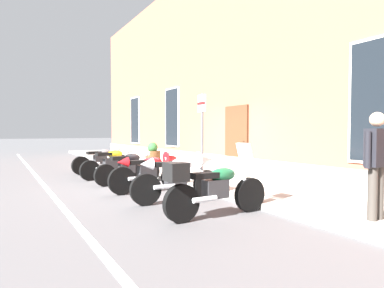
{
  "coord_description": "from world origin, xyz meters",
  "views": [
    {
      "loc": [
        8.27,
        -4.26,
        1.49
      ],
      "look_at": [
        0.96,
        0.01,
        1.17
      ],
      "focal_mm": 31.04,
      "sensor_mm": 36.0,
      "label": 1
    }
  ],
  "objects_px": {
    "pedestrian_dark_jacket": "(377,160)",
    "barrel_planter": "(153,156)",
    "motorcycle_white_sport": "(181,175)",
    "motorcycle_grey_naked": "(102,160)",
    "motorcycle_red_sport": "(151,170)",
    "parking_sign": "(202,125)",
    "motorcycle_yellow_naked": "(113,163)",
    "motorcycle_green_touring": "(212,187)",
    "motorcycle_black_naked": "(129,168)"
  },
  "relations": [
    {
      "from": "pedestrian_dark_jacket",
      "to": "barrel_planter",
      "type": "relative_size",
      "value": 1.77
    },
    {
      "from": "motorcycle_white_sport",
      "to": "motorcycle_grey_naked",
      "type": "bearing_deg",
      "value": -178.63
    },
    {
      "from": "motorcycle_grey_naked",
      "to": "motorcycle_red_sport",
      "type": "distance_m",
      "value": 4.3
    },
    {
      "from": "motorcycle_grey_naked",
      "to": "parking_sign",
      "type": "xyz_separation_m",
      "value": [
        4.44,
        1.45,
        1.19
      ]
    },
    {
      "from": "motorcycle_white_sport",
      "to": "barrel_planter",
      "type": "distance_m",
      "value": 6.19
    },
    {
      "from": "motorcycle_grey_naked",
      "to": "barrel_planter",
      "type": "distance_m",
      "value": 2.05
    },
    {
      "from": "motorcycle_yellow_naked",
      "to": "motorcycle_green_touring",
      "type": "distance_m",
      "value": 5.58
    },
    {
      "from": "motorcycle_yellow_naked",
      "to": "parking_sign",
      "type": "xyz_separation_m",
      "value": [
        2.89,
        1.53,
        1.17
      ]
    },
    {
      "from": "motorcycle_yellow_naked",
      "to": "motorcycle_black_naked",
      "type": "bearing_deg",
      "value": 3.25
    },
    {
      "from": "motorcycle_black_naked",
      "to": "motorcycle_white_sport",
      "type": "relative_size",
      "value": 0.96
    },
    {
      "from": "motorcycle_yellow_naked",
      "to": "motorcycle_red_sport",
      "type": "distance_m",
      "value": 2.76
    },
    {
      "from": "pedestrian_dark_jacket",
      "to": "barrel_planter",
      "type": "bearing_deg",
      "value": 178.66
    },
    {
      "from": "motorcycle_black_naked",
      "to": "barrel_planter",
      "type": "height_order",
      "value": "barrel_planter"
    },
    {
      "from": "parking_sign",
      "to": "barrel_planter",
      "type": "bearing_deg",
      "value": 172.73
    },
    {
      "from": "motorcycle_grey_naked",
      "to": "barrel_planter",
      "type": "height_order",
      "value": "barrel_planter"
    },
    {
      "from": "parking_sign",
      "to": "barrel_planter",
      "type": "height_order",
      "value": "parking_sign"
    },
    {
      "from": "pedestrian_dark_jacket",
      "to": "parking_sign",
      "type": "bearing_deg",
      "value": -175.19
    },
    {
      "from": "motorcycle_red_sport",
      "to": "motorcycle_green_touring",
      "type": "distance_m",
      "value": 2.83
    },
    {
      "from": "pedestrian_dark_jacket",
      "to": "motorcycle_white_sport",
      "type": "bearing_deg",
      "value": -152.05
    },
    {
      "from": "motorcycle_black_naked",
      "to": "pedestrian_dark_jacket",
      "type": "relative_size",
      "value": 1.2
    },
    {
      "from": "motorcycle_red_sport",
      "to": "motorcycle_yellow_naked",
      "type": "bearing_deg",
      "value": -177.08
    },
    {
      "from": "pedestrian_dark_jacket",
      "to": "parking_sign",
      "type": "xyz_separation_m",
      "value": [
        -4.47,
        -0.38,
        0.6
      ]
    },
    {
      "from": "motorcycle_white_sport",
      "to": "parking_sign",
      "type": "relative_size",
      "value": 0.88
    },
    {
      "from": "motorcycle_green_touring",
      "to": "parking_sign",
      "type": "xyz_separation_m",
      "value": [
        -2.69,
        1.47,
        1.12
      ]
    },
    {
      "from": "motorcycle_grey_naked",
      "to": "motorcycle_white_sport",
      "type": "relative_size",
      "value": 1.03
    },
    {
      "from": "motorcycle_white_sport",
      "to": "parking_sign",
      "type": "bearing_deg",
      "value": 134.06
    },
    {
      "from": "motorcycle_white_sport",
      "to": "motorcycle_black_naked",
      "type": "bearing_deg",
      "value": -177.22
    },
    {
      "from": "motorcycle_green_touring",
      "to": "pedestrian_dark_jacket",
      "type": "xyz_separation_m",
      "value": [
        1.77,
        1.85,
        0.52
      ]
    },
    {
      "from": "motorcycle_green_touring",
      "to": "barrel_planter",
      "type": "bearing_deg",
      "value": 164.26
    },
    {
      "from": "motorcycle_grey_naked",
      "to": "motorcycle_white_sport",
      "type": "bearing_deg",
      "value": 1.37
    },
    {
      "from": "motorcycle_grey_naked",
      "to": "parking_sign",
      "type": "distance_m",
      "value": 4.82
    },
    {
      "from": "motorcycle_red_sport",
      "to": "motorcycle_white_sport",
      "type": "xyz_separation_m",
      "value": [
        1.41,
        0.07,
        0.03
      ]
    },
    {
      "from": "motorcycle_grey_naked",
      "to": "parking_sign",
      "type": "bearing_deg",
      "value": 18.13
    },
    {
      "from": "pedestrian_dark_jacket",
      "to": "barrel_planter",
      "type": "distance_m",
      "value": 9.1
    },
    {
      "from": "motorcycle_green_touring",
      "to": "barrel_planter",
      "type": "relative_size",
      "value": 2.23
    },
    {
      "from": "motorcycle_white_sport",
      "to": "motorcycle_green_touring",
      "type": "distance_m",
      "value": 1.43
    },
    {
      "from": "motorcycle_grey_naked",
      "to": "pedestrian_dark_jacket",
      "type": "relative_size",
      "value": 1.28
    },
    {
      "from": "motorcycle_grey_naked",
      "to": "motorcycle_yellow_naked",
      "type": "distance_m",
      "value": 1.55
    },
    {
      "from": "motorcycle_green_touring",
      "to": "pedestrian_dark_jacket",
      "type": "relative_size",
      "value": 1.26
    },
    {
      "from": "parking_sign",
      "to": "barrel_planter",
      "type": "distance_m",
      "value": 4.79
    },
    {
      "from": "motorcycle_yellow_naked",
      "to": "motorcycle_white_sport",
      "type": "distance_m",
      "value": 4.17
    },
    {
      "from": "motorcycle_black_naked",
      "to": "motorcycle_yellow_naked",
      "type": "bearing_deg",
      "value": -176.75
    },
    {
      "from": "motorcycle_white_sport",
      "to": "pedestrian_dark_jacket",
      "type": "bearing_deg",
      "value": 27.95
    },
    {
      "from": "motorcycle_red_sport",
      "to": "pedestrian_dark_jacket",
      "type": "distance_m",
      "value": 4.96
    },
    {
      "from": "motorcycle_black_naked",
      "to": "motorcycle_green_touring",
      "type": "xyz_separation_m",
      "value": [
        4.27,
        -0.02,
        0.07
      ]
    },
    {
      "from": "motorcycle_grey_naked",
      "to": "motorcycle_yellow_naked",
      "type": "bearing_deg",
      "value": -2.82
    },
    {
      "from": "motorcycle_black_naked",
      "to": "motorcycle_red_sport",
      "type": "relative_size",
      "value": 0.97
    },
    {
      "from": "motorcycle_red_sport",
      "to": "parking_sign",
      "type": "xyz_separation_m",
      "value": [
        0.14,
        1.39,
        1.11
      ]
    },
    {
      "from": "motorcycle_red_sport",
      "to": "pedestrian_dark_jacket",
      "type": "height_order",
      "value": "pedestrian_dark_jacket"
    },
    {
      "from": "motorcycle_yellow_naked",
      "to": "pedestrian_dark_jacket",
      "type": "distance_m",
      "value": 7.62
    }
  ]
}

